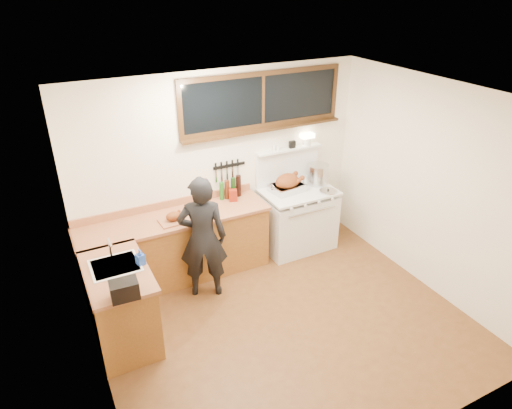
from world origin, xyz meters
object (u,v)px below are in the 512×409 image
man (203,238)px  roast_turkey (288,184)px  vintage_stove (297,217)px  cutting_board (174,218)px

man → roast_turkey: 1.56m
vintage_stove → roast_turkey: vintage_stove is taller
roast_turkey → man: bearing=-161.3°
vintage_stove → man: (-1.61, -0.44, 0.33)m
man → cutting_board: man is taller
vintage_stove → cutting_board: vintage_stove is taller
cutting_board → man: bearing=-58.1°
vintage_stove → cutting_board: 1.90m
man → cutting_board: size_ratio=4.44×
vintage_stove → man: 1.70m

